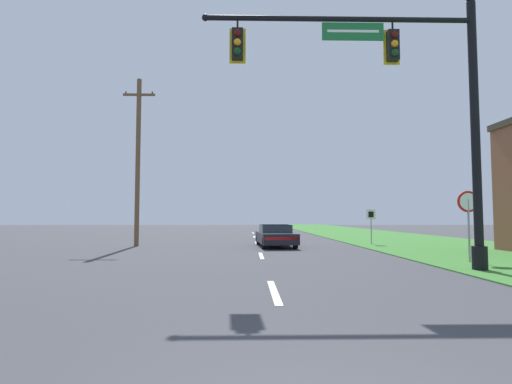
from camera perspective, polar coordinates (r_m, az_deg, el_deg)
grass_verge_right at (r=34.57m, az=17.56°, el=-6.08°), size 10.00×110.00×0.04m
road_center_line at (r=24.76m, az=0.10°, el=-7.33°), size 0.16×34.80×0.01m
signal_mast at (r=13.42m, az=21.38°, el=12.10°), size 8.61×0.47×8.57m
car_ahead at (r=22.05m, az=2.79°, el=-6.22°), size 2.11×4.79×1.19m
stop_sign at (r=16.04m, az=28.06°, el=-2.28°), size 0.76×0.07×2.50m
route_sign_post at (r=24.31m, az=16.11°, el=-3.67°), size 0.55×0.06×2.03m
utility_pole_near at (r=23.51m, az=-16.52°, el=4.57°), size 1.80×0.26×9.47m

